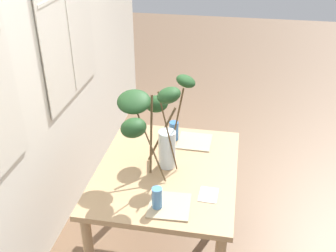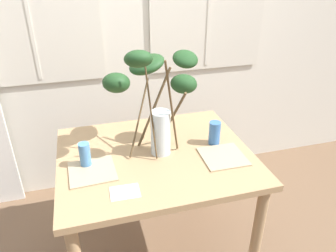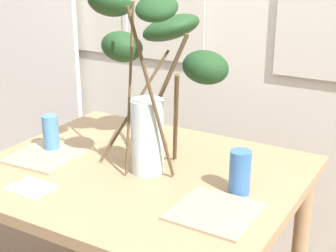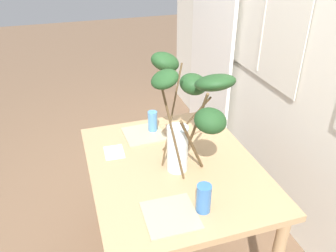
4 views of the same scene
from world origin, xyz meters
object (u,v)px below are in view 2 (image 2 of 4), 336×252
vase_with_branches (153,90)px  dining_table (156,169)px  plate_square_left (92,171)px  drinking_glass_blue_right (214,133)px  plate_square_right (223,156)px  drinking_glass_blue_left (85,155)px

vase_with_branches → dining_table: bearing=-100.3°
plate_square_left → drinking_glass_blue_right: bearing=7.6°
dining_table → plate_square_right: size_ratio=4.58×
drinking_glass_blue_left → plate_square_right: drinking_glass_blue_left is taller
dining_table → drinking_glass_blue_right: 0.42m
drinking_glass_blue_left → plate_square_left: drinking_glass_blue_left is taller
drinking_glass_blue_left → dining_table: bearing=2.1°
drinking_glass_blue_right → plate_square_left: drinking_glass_blue_right is taller
drinking_glass_blue_left → plate_square_right: (0.76, -0.13, -0.07)m
plate_square_right → vase_with_branches: bearing=147.4°
drinking_glass_blue_left → plate_square_right: bearing=-9.4°
plate_square_left → plate_square_right: (0.73, -0.06, -0.00)m
plate_square_left → drinking_glass_blue_left: bearing=111.6°
dining_table → drinking_glass_blue_right: (0.37, 0.02, 0.18)m
vase_with_branches → drinking_glass_blue_left: 0.51m
plate_square_right → dining_table: bearing=159.1°
drinking_glass_blue_right → drinking_glass_blue_left: bearing=-177.7°
drinking_glass_blue_right → dining_table: bearing=-177.4°
drinking_glass_blue_left → drinking_glass_blue_right: size_ratio=0.97×
drinking_glass_blue_right → plate_square_left: size_ratio=0.60×
drinking_glass_blue_right → plate_square_right: 0.17m
dining_table → plate_square_right: plate_square_right is taller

